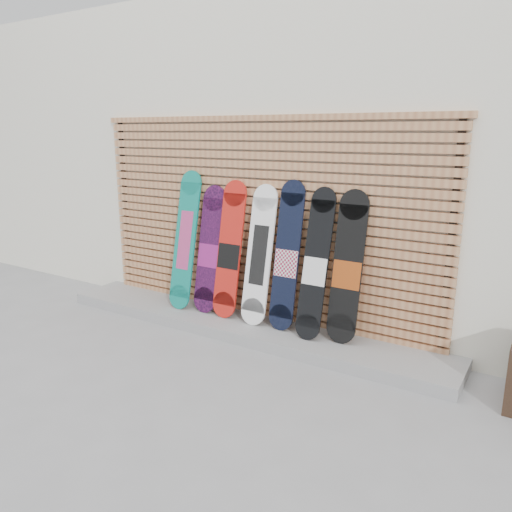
{
  "coord_description": "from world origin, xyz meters",
  "views": [
    {
      "loc": [
        2.68,
        -3.59,
        2.13
      ],
      "look_at": [
        -0.02,
        0.75,
        0.85
      ],
      "focal_mm": 35.0,
      "sensor_mm": 36.0,
      "label": 1
    }
  ],
  "objects_px": {
    "snowboard_2": "(229,251)",
    "snowboard_3": "(259,255)",
    "snowboard_1": "(210,250)",
    "snowboard_0": "(185,240)",
    "snowboard_5": "(316,265)",
    "snowboard_6": "(348,268)",
    "snowboard_4": "(287,257)"
  },
  "relations": [
    {
      "from": "snowboard_3",
      "to": "snowboard_6",
      "type": "height_order",
      "value": "snowboard_6"
    },
    {
      "from": "snowboard_1",
      "to": "snowboard_3",
      "type": "bearing_deg",
      "value": -0.91
    },
    {
      "from": "snowboard_1",
      "to": "snowboard_2",
      "type": "relative_size",
      "value": 0.95
    },
    {
      "from": "snowboard_0",
      "to": "snowboard_5",
      "type": "relative_size",
      "value": 1.06
    },
    {
      "from": "snowboard_3",
      "to": "snowboard_6",
      "type": "relative_size",
      "value": 1.0
    },
    {
      "from": "snowboard_0",
      "to": "snowboard_6",
      "type": "relative_size",
      "value": 1.06
    },
    {
      "from": "snowboard_0",
      "to": "snowboard_5",
      "type": "xyz_separation_m",
      "value": [
        1.66,
        -0.01,
        -0.06
      ]
    },
    {
      "from": "snowboard_2",
      "to": "snowboard_5",
      "type": "distance_m",
      "value": 1.05
    },
    {
      "from": "snowboard_2",
      "to": "snowboard_5",
      "type": "xyz_separation_m",
      "value": [
        1.05,
        -0.03,
        -0.01
      ]
    },
    {
      "from": "snowboard_3",
      "to": "snowboard_2",
      "type": "bearing_deg",
      "value": 179.53
    },
    {
      "from": "snowboard_6",
      "to": "snowboard_1",
      "type": "bearing_deg",
      "value": -179.6
    },
    {
      "from": "snowboard_2",
      "to": "snowboard_3",
      "type": "bearing_deg",
      "value": -0.47
    },
    {
      "from": "snowboard_6",
      "to": "snowboard_2",
      "type": "bearing_deg",
      "value": -179.2
    },
    {
      "from": "snowboard_6",
      "to": "snowboard_3",
      "type": "bearing_deg",
      "value": -178.71
    },
    {
      "from": "snowboard_4",
      "to": "snowboard_6",
      "type": "relative_size",
      "value": 1.04
    },
    {
      "from": "snowboard_1",
      "to": "snowboard_2",
      "type": "xyz_separation_m",
      "value": [
        0.28,
        -0.01,
        0.03
      ]
    },
    {
      "from": "snowboard_4",
      "to": "snowboard_5",
      "type": "height_order",
      "value": "snowboard_4"
    },
    {
      "from": "snowboard_5",
      "to": "snowboard_3",
      "type": "bearing_deg",
      "value": 177.77
    },
    {
      "from": "snowboard_5",
      "to": "snowboard_6",
      "type": "bearing_deg",
      "value": 8.7
    },
    {
      "from": "snowboard_5",
      "to": "snowboard_6",
      "type": "height_order",
      "value": "snowboard_5"
    },
    {
      "from": "snowboard_1",
      "to": "snowboard_6",
      "type": "distance_m",
      "value": 1.65
    },
    {
      "from": "snowboard_0",
      "to": "snowboard_6",
      "type": "distance_m",
      "value": 1.98
    },
    {
      "from": "snowboard_4",
      "to": "snowboard_5",
      "type": "xyz_separation_m",
      "value": [
        0.34,
        -0.04,
        -0.03
      ]
    },
    {
      "from": "snowboard_0",
      "to": "snowboard_4",
      "type": "height_order",
      "value": "snowboard_0"
    },
    {
      "from": "snowboard_0",
      "to": "snowboard_6",
      "type": "xyz_separation_m",
      "value": [
        1.98,
        0.04,
        -0.06
      ]
    },
    {
      "from": "snowboard_3",
      "to": "snowboard_4",
      "type": "distance_m",
      "value": 0.33
    },
    {
      "from": "snowboard_0",
      "to": "snowboard_1",
      "type": "xyz_separation_m",
      "value": [
        0.33,
        0.03,
        -0.08
      ]
    },
    {
      "from": "snowboard_2",
      "to": "snowboard_4",
      "type": "xyz_separation_m",
      "value": [
        0.71,
        0.01,
        0.02
      ]
    },
    {
      "from": "snowboard_4",
      "to": "snowboard_5",
      "type": "bearing_deg",
      "value": -6.41
    },
    {
      "from": "snowboard_4",
      "to": "snowboard_6",
      "type": "height_order",
      "value": "snowboard_4"
    },
    {
      "from": "snowboard_2",
      "to": "snowboard_4",
      "type": "height_order",
      "value": "snowboard_4"
    },
    {
      "from": "snowboard_0",
      "to": "snowboard_3",
      "type": "bearing_deg",
      "value": 0.98
    }
  ]
}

